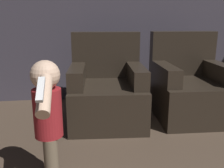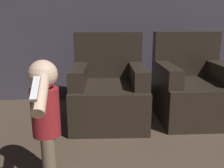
# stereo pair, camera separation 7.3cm
# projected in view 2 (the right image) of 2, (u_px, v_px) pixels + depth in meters

# --- Properties ---
(wall_back) EXTENTS (8.40, 0.05, 2.60)m
(wall_back) POSITION_uv_depth(u_px,v_px,m) (110.00, 8.00, 3.48)
(wall_back) COLOR #3D3842
(wall_back) RESTS_ON ground_plane
(armchair_left) EXTENTS (0.88, 0.94, 1.00)m
(armchair_left) POSITION_uv_depth(u_px,v_px,m) (109.00, 92.00, 2.87)
(armchair_left) COLOR black
(armchair_left) RESTS_ON ground_plane
(armchair_right) EXTENTS (0.85, 0.92, 1.00)m
(armchair_right) POSITION_uv_depth(u_px,v_px,m) (192.00, 89.00, 2.96)
(armchair_right) COLOR black
(armchair_right) RESTS_ON ground_plane
(person_toddler) EXTENTS (0.20, 0.60, 0.89)m
(person_toddler) POSITION_uv_depth(u_px,v_px,m) (45.00, 112.00, 1.71)
(person_toddler) COLOR brown
(person_toddler) RESTS_ON ground_plane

